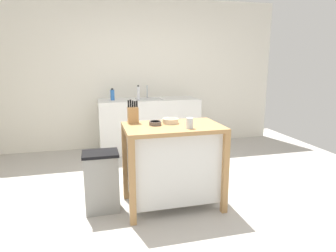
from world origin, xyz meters
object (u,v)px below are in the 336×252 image
object	(u,v)px
sink_faucet	(147,92)
bottle_hand_soap	(112,95)
knife_block	(133,114)
bowl_ceramic_wide	(155,123)
bowl_ceramic_small	(170,121)
kitchen_island	(173,161)
trash_bin	(102,181)
bottle_spray_cleaner	(138,93)
drinking_cup	(190,123)

from	to	relation	value
sink_faucet	bottle_hand_soap	xyz separation A→B (m)	(-0.61, -0.14, -0.02)
knife_block	bowl_ceramic_wide	xyz separation A→B (m)	(0.21, -0.16, -0.07)
bowl_ceramic_wide	sink_faucet	size ratio (longest dim) A/B	0.57
bowl_ceramic_small	bottle_hand_soap	size ratio (longest dim) A/B	0.86
knife_block	sink_faucet	distance (m)	2.11
kitchen_island	sink_faucet	distance (m)	2.31
trash_bin	bottle_spray_cleaner	world-z (taller)	bottle_spray_cleaner
knife_block	bowl_ceramic_small	bearing A→B (deg)	-16.61
bowl_ceramic_wide	sink_faucet	bearing A→B (deg)	81.58
sink_faucet	bottle_hand_soap	size ratio (longest dim) A/B	1.12
bowl_ceramic_wide	bottle_spray_cleaner	distance (m)	2.07
kitchen_island	knife_block	world-z (taller)	knife_block
bowl_ceramic_small	trash_bin	size ratio (longest dim) A/B	0.27
bowl_ceramic_small	trash_bin	distance (m)	0.95
drinking_cup	trash_bin	size ratio (longest dim) A/B	0.17
kitchen_island	bowl_ceramic_small	xyz separation A→B (m)	(0.00, 0.10, 0.42)
bowl_ceramic_small	bottle_hand_soap	distance (m)	2.06
trash_bin	bottle_spray_cleaner	distance (m)	2.27
bowl_ceramic_wide	drinking_cup	world-z (taller)	drinking_cup
sink_faucet	knife_block	bearing A→B (deg)	-104.62
drinking_cup	bottle_spray_cleaner	bearing A→B (deg)	93.71
bowl_ceramic_small	kitchen_island	bearing A→B (deg)	-90.82
knife_block	bottle_hand_soap	size ratio (longest dim) A/B	1.28
bowl_ceramic_wide	bottle_hand_soap	world-z (taller)	bottle_hand_soap
bowl_ceramic_wide	bottle_spray_cleaner	bearing A→B (deg)	85.97
kitchen_island	trash_bin	xyz separation A→B (m)	(-0.74, 0.08, -0.18)
drinking_cup	bottle_spray_cleaner	size ratio (longest dim) A/B	0.44
kitchen_island	bowl_ceramic_small	size ratio (longest dim) A/B	5.93
knife_block	bottle_spray_cleaner	xyz separation A→B (m)	(0.35, 1.90, 0.03)
kitchen_island	bowl_ceramic_wide	bearing A→B (deg)	162.63
bottle_hand_soap	bottle_spray_cleaner	world-z (taller)	bottle_spray_cleaner
knife_block	trash_bin	world-z (taller)	knife_block
sink_faucet	bottle_hand_soap	world-z (taller)	sink_faucet
bowl_ceramic_small	knife_block	bearing A→B (deg)	163.39
kitchen_island	bowl_ceramic_wide	xyz separation A→B (m)	(-0.17, 0.05, 0.41)
bowl_ceramic_small	bottle_hand_soap	world-z (taller)	bottle_hand_soap
knife_block	trash_bin	xyz separation A→B (m)	(-0.36, -0.14, -0.66)
bottle_hand_soap	bottle_spray_cleaner	xyz separation A→B (m)	(0.43, 0.01, 0.02)
knife_block	drinking_cup	size ratio (longest dim) A/B	2.40
trash_bin	bottle_hand_soap	distance (m)	2.16
bowl_ceramic_small	trash_bin	xyz separation A→B (m)	(-0.74, -0.02, -0.59)
kitchen_island	bottle_spray_cleaner	xyz separation A→B (m)	(-0.03, 2.12, 0.51)
bowl_ceramic_wide	knife_block	bearing A→B (deg)	141.98
bowl_ceramic_wide	bottle_spray_cleaner	xyz separation A→B (m)	(0.15, 2.06, 0.10)
trash_bin	bowl_ceramic_wide	bearing A→B (deg)	-2.39
kitchen_island	drinking_cup	world-z (taller)	drinking_cup
drinking_cup	trash_bin	distance (m)	1.09
bowl_ceramic_small	bottle_hand_soap	bearing A→B (deg)	102.94
kitchen_island	trash_bin	bearing A→B (deg)	173.99
drinking_cup	bottle_hand_soap	bearing A→B (deg)	104.25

